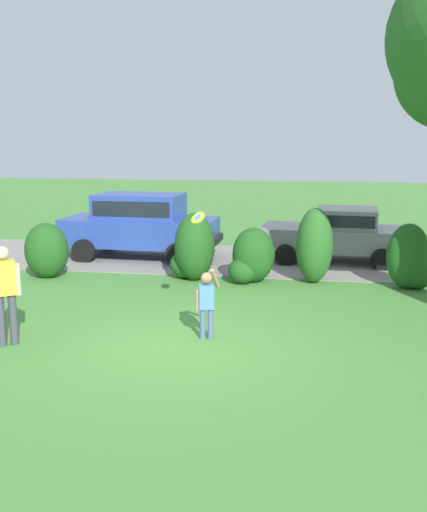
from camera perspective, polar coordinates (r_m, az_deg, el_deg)
name	(u,v)px	position (r m, az deg, el deg)	size (l,w,h in m)	color
ground_plane	(180,346)	(10.12, -3.36, -8.83)	(80.00, 80.00, 0.00)	#478438
driveway_strip	(233,260)	(17.08, 1.96, -0.35)	(28.00, 4.40, 0.02)	gray
shrub_near_tree	(47,250)	(15.39, -16.10, 0.53)	(1.12, 1.03, 1.41)	#1E511C
shrub_centre_left	(193,250)	(14.57, -2.04, 0.61)	(1.17, 1.15, 1.71)	#1E511C
shrub_centre	(251,258)	(14.35, 3.76, -0.18)	(1.13, 1.07, 1.37)	#1E511C
shrub_centre_right	(314,246)	(14.46, 9.90, 1.02)	(0.90, 1.08, 1.86)	#286023
shrub_far_end	(410,260)	(14.47, 18.75, -0.37)	(1.09, 0.83, 1.56)	#1E511C
parked_sedan	(338,233)	(17.11, 12.19, 2.27)	(4.53, 2.36, 1.56)	gray
parked_suv	(140,222)	(17.32, -7.24, 3.31)	(4.76, 2.23, 1.92)	#28429E
child_thrower	(206,300)	(10.25, -0.70, -4.33)	(0.41, 0.34, 1.29)	#4C608C
frisbee	(198,218)	(10.96, -1.53, 3.79)	(0.33, 0.25, 0.29)	yellow
adult_onlooker	(5,290)	(10.48, -19.83, -3.17)	(0.46, 0.38, 1.74)	#3F3F4C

